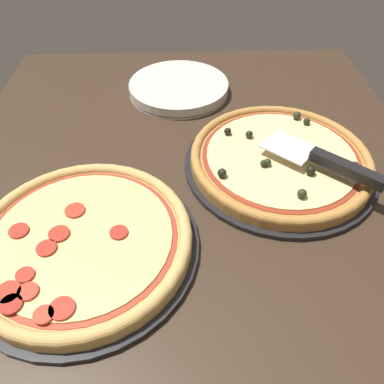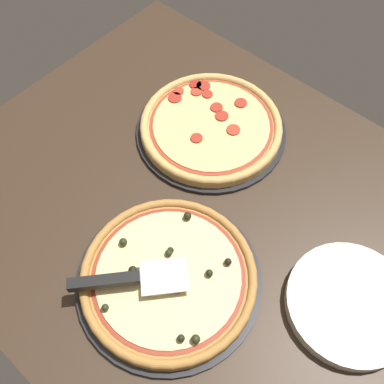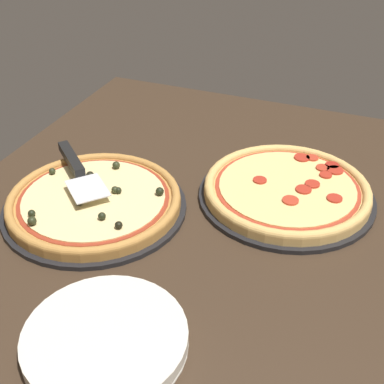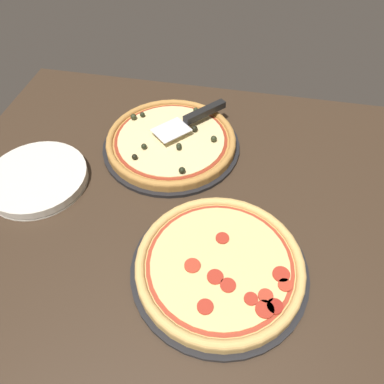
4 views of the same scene
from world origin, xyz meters
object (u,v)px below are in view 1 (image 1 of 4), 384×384
serving_spatula (334,164)px  plate_stack (179,88)px  pizza_front (280,158)px  pizza_back (82,239)px

serving_spatula → plate_stack: bearing=37.3°
plate_stack → serving_spatula: bearing=-142.7°
pizza_front → plate_stack: size_ratio=1.41×
pizza_front → serving_spatula: serving_spatula is taller
pizza_back → serving_spatula: 45.87cm
pizza_front → pizza_back: pizza_front is taller
plate_stack → pizza_back: bearing=161.8°
pizza_back → serving_spatula: (12.87, -43.90, 3.34)cm
pizza_back → plate_stack: pizza_back is taller
pizza_front → pizza_back: size_ratio=1.01×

